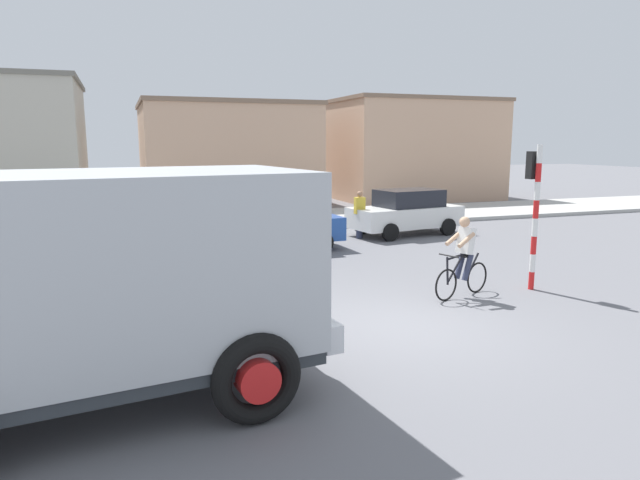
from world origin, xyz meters
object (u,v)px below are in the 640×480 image
object	(u,v)px
truck_foreground	(92,276)
cyclist	(463,257)
traffic_light_pole	(534,197)
car_red_near	(406,212)
car_far_side	(276,224)
pedestrian_near_kerb	(360,214)
car_white_mid	(156,230)

from	to	relation	value
truck_foreground	cyclist	xyz separation A→B (m)	(7.11, 2.84, -0.80)
traffic_light_pole	cyclist	bearing A→B (deg)	-177.25
car_red_near	car_far_side	size ratio (longest dim) A/B	1.03
truck_foreground	cyclist	bearing A→B (deg)	21.79
car_far_side	pedestrian_near_kerb	distance (m)	3.44
traffic_light_pole	car_far_side	size ratio (longest dim) A/B	0.78
truck_foreground	cyclist	world-z (taller)	truck_foreground
car_red_near	cyclist	bearing A→B (deg)	-109.79
truck_foreground	pedestrian_near_kerb	distance (m)	13.08
traffic_light_pole	car_white_mid	bearing A→B (deg)	141.23
car_far_side	cyclist	bearing A→B (deg)	-69.58
truck_foreground	car_far_side	xyz separation A→B (m)	(4.74, 9.19, -0.85)
traffic_light_pole	car_red_near	size ratio (longest dim) A/B	0.76
cyclist	pedestrian_near_kerb	xyz separation A→B (m)	(0.88, 7.48, -0.02)
car_red_near	car_white_mid	size ratio (longest dim) A/B	0.98
truck_foreground	traffic_light_pole	size ratio (longest dim) A/B	1.78
truck_foreground	cyclist	distance (m)	7.70
truck_foreground	traffic_light_pole	bearing A→B (deg)	18.18
truck_foreground	traffic_light_pole	xyz separation A→B (m)	(8.92, 2.93, 0.40)
cyclist	car_far_side	bearing A→B (deg)	110.42
car_white_mid	car_far_side	bearing A→B (deg)	1.83
cyclist	traffic_light_pole	world-z (taller)	traffic_light_pole
truck_foreground	car_red_near	distance (m)	14.45
traffic_light_pole	car_far_side	xyz separation A→B (m)	(-4.17, 6.26, -1.25)
car_white_mid	car_far_side	size ratio (longest dim) A/B	1.05
traffic_light_pole	car_far_side	world-z (taller)	traffic_light_pole
cyclist	pedestrian_near_kerb	size ratio (longest dim) A/B	1.06
car_white_mid	pedestrian_near_kerb	bearing A→B (deg)	10.47
cyclist	truck_foreground	bearing A→B (deg)	-158.21
car_white_mid	pedestrian_near_kerb	distance (m)	6.85
truck_foreground	car_far_side	world-z (taller)	truck_foreground
car_far_side	car_red_near	bearing A→B (deg)	14.55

